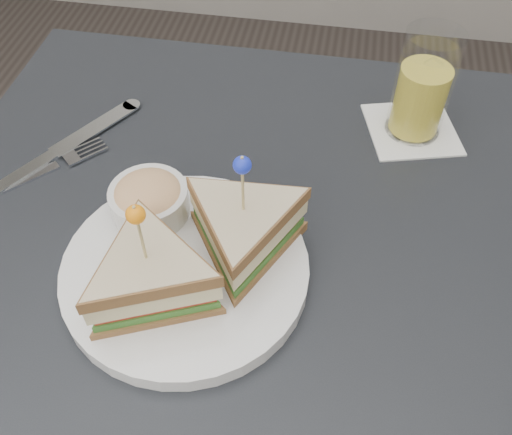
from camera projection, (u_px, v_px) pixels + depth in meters
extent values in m
cube|color=black|center=(246.00, 259.00, 0.66)|extent=(0.80, 0.80, 0.03)
cylinder|color=black|center=(116.00, 210.00, 1.20)|extent=(0.04, 0.04, 0.72)
cylinder|color=black|center=(455.00, 255.00, 1.13)|extent=(0.04, 0.04, 0.72)
cylinder|color=white|center=(186.00, 272.00, 0.62)|extent=(0.30, 0.30, 0.02)
cylinder|color=white|center=(185.00, 266.00, 0.61)|extent=(0.30, 0.30, 0.00)
cylinder|color=#CEBA76|center=(141.00, 238.00, 0.51)|extent=(0.00, 0.00, 0.08)
sphere|color=orange|center=(136.00, 215.00, 0.49)|extent=(0.02, 0.02, 0.02)
cylinder|color=#CEBA76|center=(243.00, 189.00, 0.55)|extent=(0.00, 0.00, 0.08)
sphere|color=#192BC1|center=(242.00, 165.00, 0.53)|extent=(0.02, 0.02, 0.02)
cylinder|color=white|center=(150.00, 203.00, 0.64)|extent=(0.10, 0.10, 0.04)
ellipsoid|color=#E0B772|center=(148.00, 195.00, 0.63)|extent=(0.09, 0.09, 0.04)
cube|color=silver|center=(12.00, 185.00, 0.71)|extent=(0.09, 0.10, 0.00)
cube|color=silver|center=(71.00, 158.00, 0.74)|extent=(0.03, 0.03, 0.00)
cube|color=white|center=(25.00, 173.00, 0.72)|extent=(0.07, 0.10, 0.01)
cube|color=white|center=(94.00, 128.00, 0.77)|extent=(0.09, 0.13, 0.00)
cylinder|color=white|center=(132.00, 105.00, 0.81)|extent=(0.03, 0.03, 0.00)
cube|color=white|center=(411.00, 129.00, 0.78)|extent=(0.14, 0.14, 0.00)
cylinder|color=gold|center=(420.00, 99.00, 0.74)|extent=(0.08, 0.08, 0.09)
cylinder|color=white|center=(423.00, 85.00, 0.72)|extent=(0.09, 0.09, 0.14)
cube|color=white|center=(433.00, 68.00, 0.71)|extent=(0.02, 0.02, 0.02)
cube|color=white|center=(419.00, 78.00, 0.71)|extent=(0.02, 0.02, 0.02)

